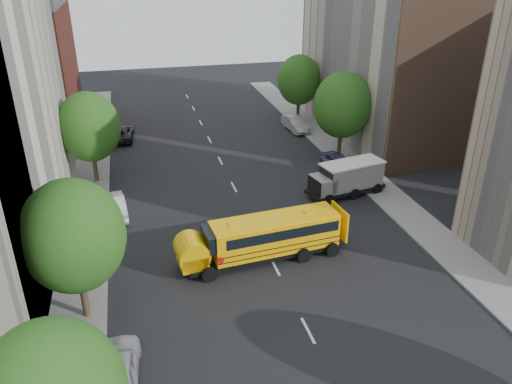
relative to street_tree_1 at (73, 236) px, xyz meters
name	(u,v)px	position (x,y,z in m)	size (l,w,h in m)	color
ground	(266,250)	(11.00, 4.00, -4.95)	(120.00, 120.00, 0.00)	black
sidewalk_left	(86,234)	(-0.50, 9.00, -4.89)	(3.00, 80.00, 0.12)	slate
sidewalk_right	(389,197)	(22.50, 9.00, -4.89)	(3.00, 80.00, 0.12)	slate
lane_markings	(234,187)	(11.00, 14.00, -4.95)	(0.15, 64.00, 0.01)	silver
building_left_redbrick	(20,74)	(-7.00, 32.00, 1.55)	(10.00, 15.00, 13.00)	maroon
building_right_far	(386,47)	(29.00, 24.00, 4.05)	(10.00, 22.00, 18.00)	#BFB095
building_right_sidewall	(450,69)	(29.00, 13.00, 4.05)	(10.10, 0.30, 18.00)	brown
street_tree_1	(73,236)	(0.00, 0.00, 0.00)	(5.12, 5.12, 7.90)	#38281C
street_tree_2	(89,127)	(0.00, 18.00, -0.12)	(4.99, 4.99, 7.71)	#38281C
street_tree_4	(342,105)	(22.00, 18.00, 0.12)	(5.25, 5.25, 8.10)	#38281C
street_tree_5	(299,80)	(22.00, 30.00, -0.25)	(4.86, 4.86, 7.51)	#38281C
school_bus	(263,237)	(10.51, 3.10, -3.37)	(10.21, 3.24, 2.83)	black
safari_truck	(347,178)	(19.39, 10.40, -3.52)	(6.61, 3.43, 2.70)	black
parked_car_0	(118,369)	(1.61, -5.09, -4.16)	(1.86, 4.63, 1.58)	#B5B4BB
parked_car_1	(113,206)	(1.40, 11.43, -4.16)	(1.67, 4.78, 1.58)	silver
parked_car_2	(121,133)	(2.20, 28.40, -4.23)	(2.39, 5.18, 1.44)	black
parked_car_4	(339,164)	(20.60, 14.76, -4.16)	(1.87, 4.65, 1.58)	#34345B
parked_car_5	(295,124)	(20.60, 26.71, -4.19)	(1.61, 4.61, 1.52)	#959691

